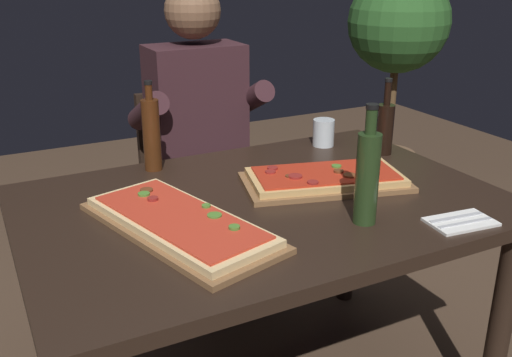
# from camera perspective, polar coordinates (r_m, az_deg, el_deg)

# --- Properties ---
(dining_table) EXTENTS (1.40, 0.96, 0.74)m
(dining_table) POSITION_cam_1_polar(r_m,az_deg,el_deg) (1.76, 0.74, -4.93)
(dining_table) COLOR black
(dining_table) RESTS_ON ground_plane
(pizza_rectangular_front) EXTENTS (0.56, 0.38, 0.05)m
(pizza_rectangular_front) POSITION_cam_1_polar(r_m,az_deg,el_deg) (1.84, 6.81, -0.04)
(pizza_rectangular_front) COLOR brown
(pizza_rectangular_front) RESTS_ON dining_table
(pizza_rectangular_left) EXTENTS (0.41, 0.65, 0.05)m
(pizza_rectangular_left) POSITION_cam_1_polar(r_m,az_deg,el_deg) (1.54, -7.56, -4.35)
(pizza_rectangular_left) COLOR brown
(pizza_rectangular_left) RESTS_ON dining_table
(wine_bottle_dark) EXTENTS (0.06, 0.06, 0.30)m
(wine_bottle_dark) POSITION_cam_1_polar(r_m,az_deg,el_deg) (1.96, -10.24, 4.38)
(wine_bottle_dark) COLOR #47230F
(wine_bottle_dark) RESTS_ON dining_table
(oil_bottle_amber) EXTENTS (0.06, 0.06, 0.28)m
(oil_bottle_amber) POSITION_cam_1_polar(r_m,az_deg,el_deg) (2.15, 12.56, 4.99)
(oil_bottle_amber) COLOR black
(oil_bottle_amber) RESTS_ON dining_table
(vinegar_bottle_green) EXTENTS (0.06, 0.06, 0.33)m
(vinegar_bottle_green) POSITION_cam_1_polar(r_m,az_deg,el_deg) (1.56, 10.88, 0.31)
(vinegar_bottle_green) COLOR #233819
(vinegar_bottle_green) RESTS_ON dining_table
(tumbler_near_camera) EXTENTS (0.08, 0.08, 0.10)m
(tumbler_near_camera) POSITION_cam_1_polar(r_m,az_deg,el_deg) (2.22, 6.65, 4.50)
(tumbler_near_camera) COLOR silver
(tumbler_near_camera) RESTS_ON dining_table
(napkin_cutlery_set) EXTENTS (0.19, 0.13, 0.01)m
(napkin_cutlery_set) POSITION_cam_1_polar(r_m,az_deg,el_deg) (1.67, 19.48, -4.02)
(napkin_cutlery_set) COLOR white
(napkin_cutlery_set) RESTS_ON dining_table
(diner_chair) EXTENTS (0.44, 0.44, 0.87)m
(diner_chair) POSITION_cam_1_polar(r_m,az_deg,el_deg) (2.58, -6.23, -0.24)
(diner_chair) COLOR black
(diner_chair) RESTS_ON ground_plane
(seated_diner) EXTENTS (0.53, 0.41, 1.33)m
(seated_diner) POSITION_cam_1_polar(r_m,az_deg,el_deg) (2.39, -5.42, 4.56)
(seated_diner) COLOR #23232D
(seated_diner) RESTS_ON ground_plane
(potted_plant_corner) EXTENTS (0.56, 0.56, 1.36)m
(potted_plant_corner) POSITION_cam_1_polar(r_m,az_deg,el_deg) (3.39, 13.62, 12.16)
(potted_plant_corner) COLOR #846042
(potted_plant_corner) RESTS_ON ground_plane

